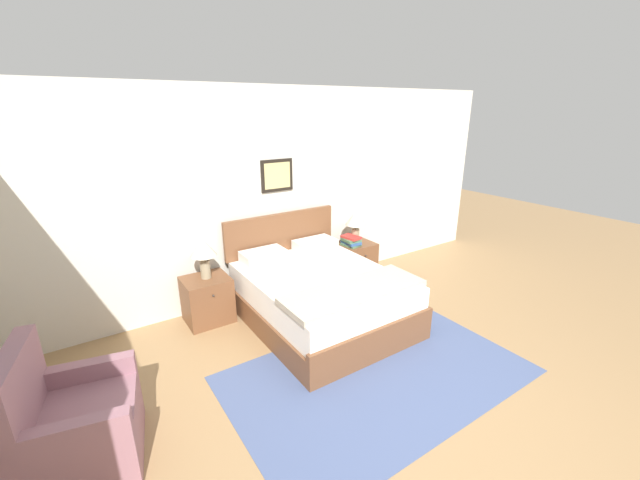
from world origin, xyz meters
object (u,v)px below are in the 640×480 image
object	(u,v)px
bed	(320,295)
table_lamp_by_door	(356,220)
nightstand_near_window	(207,300)
table_lamp_near_window	(203,250)
nightstand_by_door	(355,260)
armchair	(75,426)

from	to	relation	value
bed	table_lamp_by_door	xyz separation A→B (m)	(1.08, 0.73, 0.54)
nightstand_near_window	bed	bearing A→B (deg)	-33.67
nightstand_near_window	table_lamp_by_door	distance (m)	2.23
bed	nightstand_near_window	bearing A→B (deg)	146.33
bed	table_lamp_near_window	xyz separation A→B (m)	(-1.06, 0.73, 0.54)
nightstand_near_window	nightstand_by_door	world-z (taller)	same
bed	nightstand_near_window	distance (m)	1.29
bed	nightstand_near_window	size ratio (longest dim) A/B	3.60
nightstand_near_window	table_lamp_by_door	xyz separation A→B (m)	(2.15, 0.01, 0.59)
nightstand_by_door	table_lamp_by_door	bearing A→B (deg)	64.09
armchair	nightstand_by_door	xyz separation A→B (m)	(3.52, 1.39, -0.05)
nightstand_by_door	bed	bearing A→B (deg)	-146.33
bed	table_lamp_by_door	bearing A→B (deg)	33.98
nightstand_by_door	table_lamp_near_window	xyz separation A→B (m)	(-2.13, 0.01, 0.59)
bed	table_lamp_near_window	world-z (taller)	bed
bed	armchair	distance (m)	2.54
nightstand_by_door	table_lamp_near_window	size ratio (longest dim) A/B	1.14
armchair	table_lamp_near_window	world-z (taller)	table_lamp_near_window
table_lamp_near_window	table_lamp_by_door	size ratio (longest dim) A/B	1.00
armchair	table_lamp_by_door	xyz separation A→B (m)	(3.53, 1.40, 0.54)
table_lamp_near_window	nightstand_by_door	bearing A→B (deg)	-0.33
armchair	table_lamp_near_window	size ratio (longest dim) A/B	2.03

